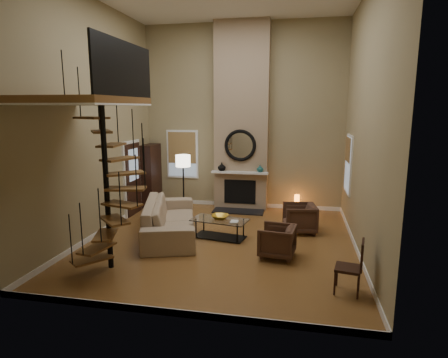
% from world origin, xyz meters
% --- Properties ---
extents(ground, '(6.00, 6.50, 0.01)m').
position_xyz_m(ground, '(0.00, 0.00, -0.01)').
color(ground, '#9C6832').
rests_on(ground, ground).
extents(back_wall, '(6.00, 0.02, 5.50)m').
position_xyz_m(back_wall, '(0.00, 3.25, 2.75)').
color(back_wall, '#988962').
rests_on(back_wall, ground).
extents(front_wall, '(6.00, 0.02, 5.50)m').
position_xyz_m(front_wall, '(0.00, -3.25, 2.75)').
color(front_wall, '#988962').
rests_on(front_wall, ground).
extents(left_wall, '(0.02, 6.50, 5.50)m').
position_xyz_m(left_wall, '(-3.00, 0.00, 2.75)').
color(left_wall, '#988962').
rests_on(left_wall, ground).
extents(right_wall, '(0.02, 6.50, 5.50)m').
position_xyz_m(right_wall, '(3.00, 0.00, 2.75)').
color(right_wall, '#988962').
rests_on(right_wall, ground).
extents(baseboard_back, '(6.00, 0.02, 0.12)m').
position_xyz_m(baseboard_back, '(0.00, 3.24, 0.06)').
color(baseboard_back, white).
rests_on(baseboard_back, ground).
extents(baseboard_front, '(6.00, 0.02, 0.12)m').
position_xyz_m(baseboard_front, '(0.00, -3.24, 0.06)').
color(baseboard_front, white).
rests_on(baseboard_front, ground).
extents(baseboard_left, '(0.02, 6.50, 0.12)m').
position_xyz_m(baseboard_left, '(-2.99, 0.00, 0.06)').
color(baseboard_left, white).
rests_on(baseboard_left, ground).
extents(baseboard_right, '(0.02, 6.50, 0.12)m').
position_xyz_m(baseboard_right, '(2.99, 0.00, 0.06)').
color(baseboard_right, white).
rests_on(baseboard_right, ground).
extents(chimney_breast, '(1.60, 0.38, 5.50)m').
position_xyz_m(chimney_breast, '(0.00, 3.06, 2.75)').
color(chimney_breast, '#977E62').
rests_on(chimney_breast, ground).
extents(hearth, '(1.50, 0.60, 0.04)m').
position_xyz_m(hearth, '(0.00, 2.57, 0.02)').
color(hearth, black).
rests_on(hearth, ground).
extents(firebox, '(0.95, 0.02, 0.72)m').
position_xyz_m(firebox, '(0.00, 2.86, 0.55)').
color(firebox, black).
rests_on(firebox, chimney_breast).
extents(mantel, '(1.70, 0.18, 0.06)m').
position_xyz_m(mantel, '(0.00, 2.78, 1.15)').
color(mantel, white).
rests_on(mantel, chimney_breast).
extents(mirror_frame, '(0.94, 0.10, 0.94)m').
position_xyz_m(mirror_frame, '(0.00, 2.84, 1.95)').
color(mirror_frame, black).
rests_on(mirror_frame, chimney_breast).
extents(mirror_disc, '(0.80, 0.01, 0.80)m').
position_xyz_m(mirror_disc, '(0.00, 2.85, 1.95)').
color(mirror_disc, white).
rests_on(mirror_disc, chimney_breast).
extents(vase_left, '(0.24, 0.24, 0.25)m').
position_xyz_m(vase_left, '(-0.55, 2.82, 1.30)').
color(vase_left, black).
rests_on(vase_left, mantel).
extents(vase_right, '(0.20, 0.20, 0.21)m').
position_xyz_m(vase_right, '(0.60, 2.82, 1.28)').
color(vase_right, '#175151').
rests_on(vase_right, mantel).
extents(window_back, '(1.02, 0.06, 1.52)m').
position_xyz_m(window_back, '(-1.90, 3.22, 1.62)').
color(window_back, white).
rests_on(window_back, back_wall).
extents(window_right, '(0.06, 1.02, 1.52)m').
position_xyz_m(window_right, '(2.97, 2.00, 1.63)').
color(window_right, white).
rests_on(window_right, right_wall).
extents(entry_door, '(0.10, 1.05, 2.16)m').
position_xyz_m(entry_door, '(-2.95, 1.80, 1.05)').
color(entry_door, white).
rests_on(entry_door, ground).
extents(loft, '(1.70, 2.20, 1.09)m').
position_xyz_m(loft, '(-2.04, -1.80, 3.24)').
color(loft, brown).
rests_on(loft, left_wall).
extents(spiral_stair, '(1.47, 1.47, 4.06)m').
position_xyz_m(spiral_stair, '(-1.78, -1.79, 1.78)').
color(spiral_stair, black).
rests_on(spiral_stair, ground).
extents(hutch, '(0.41, 0.88, 1.96)m').
position_xyz_m(hutch, '(-2.82, 2.79, 0.95)').
color(hutch, black).
rests_on(hutch, ground).
extents(sofa, '(1.97, 3.17, 0.86)m').
position_xyz_m(sofa, '(-1.34, 0.29, 0.40)').
color(sofa, tan).
rests_on(sofa, ground).
extents(armchair_near, '(0.90, 0.88, 0.71)m').
position_xyz_m(armchair_near, '(1.85, 1.07, 0.35)').
color(armchair_near, '#492E21').
rests_on(armchair_near, ground).
extents(armchair_far, '(0.80, 0.78, 0.65)m').
position_xyz_m(armchair_far, '(1.39, -0.69, 0.35)').
color(armchair_far, '#492E21').
rests_on(armchair_far, ground).
extents(coffee_table, '(1.40, 0.88, 0.48)m').
position_xyz_m(coffee_table, '(-0.08, 0.26, 0.28)').
color(coffee_table, silver).
rests_on(coffee_table, ground).
extents(bowl, '(0.40, 0.40, 0.10)m').
position_xyz_m(bowl, '(-0.08, 0.31, 0.50)').
color(bowl, gold).
rests_on(bowl, coffee_table).
extents(book, '(0.19, 0.25, 0.02)m').
position_xyz_m(book, '(0.27, 0.11, 0.46)').
color(book, gray).
rests_on(book, coffee_table).
extents(floor_lamp, '(0.42, 0.42, 1.74)m').
position_xyz_m(floor_lamp, '(-1.54, 2.13, 1.41)').
color(floor_lamp, black).
rests_on(floor_lamp, ground).
extents(accent_lamp, '(0.15, 0.15, 0.54)m').
position_xyz_m(accent_lamp, '(1.70, 2.90, 0.25)').
color(accent_lamp, orange).
rests_on(accent_lamp, ground).
extents(side_chair, '(0.49, 0.47, 0.92)m').
position_xyz_m(side_chair, '(2.65, -2.01, 0.53)').
color(side_chair, black).
rests_on(side_chair, ground).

